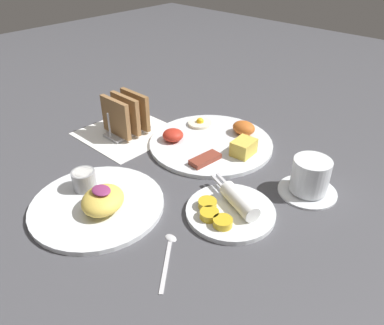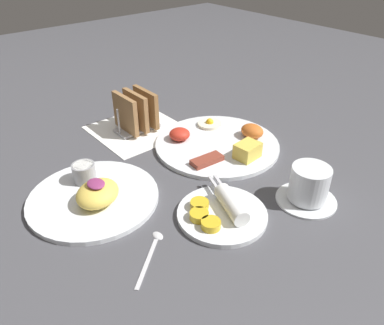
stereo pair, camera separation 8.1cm
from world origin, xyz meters
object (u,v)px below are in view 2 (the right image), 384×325
(plate_condiments, at_px, (221,213))
(coffee_cup, at_px, (309,186))
(toast_rack, at_px, (136,112))
(plate_breakfast, at_px, (219,143))
(plate_foreground, at_px, (94,194))

(plate_condiments, distance_m, coffee_cup, 0.18)
(plate_condiments, height_order, toast_rack, toast_rack)
(plate_breakfast, bearing_deg, plate_foreground, -91.06)
(plate_condiments, relative_size, plate_foreground, 0.66)
(plate_condiments, height_order, coffee_cup, coffee_cup)
(toast_rack, bearing_deg, plate_breakfast, 27.35)
(coffee_cup, bearing_deg, plate_condiments, -114.18)
(plate_foreground, height_order, toast_rack, toast_rack)
(plate_breakfast, xyz_separation_m, plate_condiments, (0.20, -0.18, 0.00))
(plate_foreground, xyz_separation_m, toast_rack, (-0.20, 0.23, 0.04))
(plate_condiments, xyz_separation_m, plate_foreground, (-0.20, -0.16, 0.00))
(plate_foreground, relative_size, coffee_cup, 2.17)
(toast_rack, distance_m, coffee_cup, 0.48)
(plate_condiments, bearing_deg, coffee_cup, 65.82)
(plate_condiments, bearing_deg, toast_rack, 169.21)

